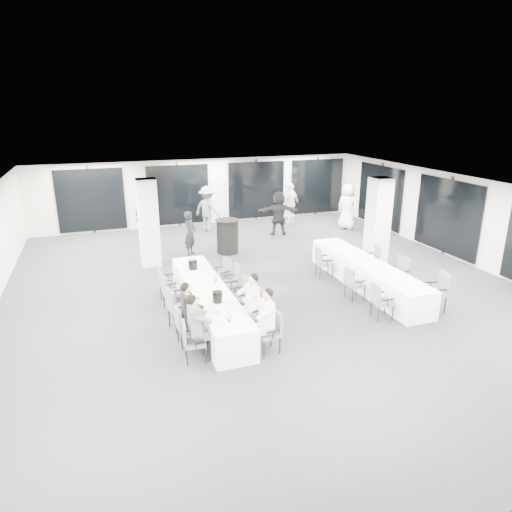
{
  "coord_description": "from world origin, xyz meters",
  "views": [
    {
      "loc": [
        -4.23,
        -11.17,
        4.92
      ],
      "look_at": [
        -0.38,
        -0.2,
        1.09
      ],
      "focal_mm": 32.0,
      "sensor_mm": 36.0,
      "label": 1
    }
  ],
  "objects_px": {
    "standing_guest_a": "(190,231)",
    "standing_guest_g": "(142,211)",
    "chair_main_right_far": "(224,272)",
    "chair_main_right_second": "(257,309)",
    "standing_guest_h": "(374,215)",
    "standing_guest_e": "(348,203)",
    "standing_guest_f": "(279,210)",
    "chair_main_left_near": "(191,339)",
    "chair_side_left_far": "(322,260)",
    "chair_main_left_second": "(184,324)",
    "chair_side_right_far": "(373,257)",
    "standing_guest_d": "(291,200)",
    "cocktail_table": "(228,236)",
    "chair_main_right_fourth": "(233,281)",
    "ice_bucket_near": "(217,297)",
    "chair_main_right_mid": "(243,293)",
    "standing_guest_c": "(207,206)",
    "chair_main_left_mid": "(177,306)",
    "chair_side_left_near": "(380,299)",
    "chair_side_right_near": "(438,289)",
    "chair_main_right_near": "(271,329)",
    "chair_side_left_mid": "(353,282)",
    "ice_bucket_far": "(193,264)",
    "chair_side_right_mid": "(400,271)",
    "banquet_table_main": "(208,302)",
    "chair_main_left_fourth": "(170,291)",
    "chair_main_left_far": "(165,280)",
    "banquet_table_side": "(366,274)"
  },
  "relations": [
    {
      "from": "chair_main_right_near",
      "to": "chair_main_right_far",
      "type": "distance_m",
      "value": 3.68
    },
    {
      "from": "chair_side_left_mid",
      "to": "standing_guest_f",
      "type": "distance_m",
      "value": 6.69
    },
    {
      "from": "cocktail_table",
      "to": "chair_main_right_second",
      "type": "relative_size",
      "value": 1.18
    },
    {
      "from": "chair_main_left_second",
      "to": "chair_main_left_fourth",
      "type": "relative_size",
      "value": 0.94
    },
    {
      "from": "standing_guest_e",
      "to": "standing_guest_f",
      "type": "bearing_deg",
      "value": 56.77
    },
    {
      "from": "chair_main_left_fourth",
      "to": "ice_bucket_near",
      "type": "distance_m",
      "value": 1.79
    },
    {
      "from": "banquet_table_main",
      "to": "chair_main_right_fourth",
      "type": "relative_size",
      "value": 5.17
    },
    {
      "from": "chair_main_right_fourth",
      "to": "chair_side_right_far",
      "type": "xyz_separation_m",
      "value": [
        4.68,
        0.6,
        -0.06
      ]
    },
    {
      "from": "standing_guest_c",
      "to": "ice_bucket_near",
      "type": "relative_size",
      "value": 8.39
    },
    {
      "from": "chair_side_left_far",
      "to": "ice_bucket_far",
      "type": "relative_size",
      "value": 3.4
    },
    {
      "from": "chair_side_right_mid",
      "to": "cocktail_table",
      "type": "bearing_deg",
      "value": 24.2
    },
    {
      "from": "chair_main_left_second",
      "to": "chair_side_right_near",
      "type": "xyz_separation_m",
      "value": [
        6.35,
        -0.33,
        0.07
      ]
    },
    {
      "from": "chair_main_left_mid",
      "to": "ice_bucket_near",
      "type": "relative_size",
      "value": 4.02
    },
    {
      "from": "chair_main_right_far",
      "to": "standing_guest_c",
      "type": "distance_m",
      "value": 6.4
    },
    {
      "from": "chair_side_left_far",
      "to": "chair_side_right_near",
      "type": "relative_size",
      "value": 0.93
    },
    {
      "from": "banquet_table_main",
      "to": "chair_side_left_near",
      "type": "bearing_deg",
      "value": -21.52
    },
    {
      "from": "chair_main_right_second",
      "to": "chair_main_right_far",
      "type": "height_order",
      "value": "chair_main_right_second"
    },
    {
      "from": "chair_main_left_near",
      "to": "chair_side_left_mid",
      "type": "xyz_separation_m",
      "value": [
        4.68,
        1.66,
        0.01
      ]
    },
    {
      "from": "chair_main_right_near",
      "to": "standing_guest_g",
      "type": "distance_m",
      "value": 10.55
    },
    {
      "from": "chair_main_right_mid",
      "to": "standing_guest_c",
      "type": "distance_m",
      "value": 8.11
    },
    {
      "from": "chair_side_left_near",
      "to": "standing_guest_g",
      "type": "relative_size",
      "value": 0.49
    },
    {
      "from": "chair_main_right_fourth",
      "to": "ice_bucket_near",
      "type": "xyz_separation_m",
      "value": [
        -0.83,
        -1.63,
        0.32
      ]
    },
    {
      "from": "standing_guest_g",
      "to": "chair_main_right_far",
      "type": "bearing_deg",
      "value": -55.71
    },
    {
      "from": "chair_main_left_second",
      "to": "chair_main_right_second",
      "type": "height_order",
      "value": "chair_main_right_second"
    },
    {
      "from": "chair_main_left_near",
      "to": "chair_main_left_second",
      "type": "height_order",
      "value": "chair_main_left_second"
    },
    {
      "from": "chair_main_right_far",
      "to": "standing_guest_a",
      "type": "bearing_deg",
      "value": -10.27
    },
    {
      "from": "chair_side_right_far",
      "to": "chair_main_right_far",
      "type": "bearing_deg",
      "value": 101.16
    },
    {
      "from": "banquet_table_main",
      "to": "cocktail_table",
      "type": "distance_m",
      "value": 5.1
    },
    {
      "from": "standing_guest_a",
      "to": "standing_guest_h",
      "type": "relative_size",
      "value": 1.0
    },
    {
      "from": "ice_bucket_far",
      "to": "chair_side_right_mid",
      "type": "bearing_deg",
      "value": -14.63
    },
    {
      "from": "standing_guest_a",
      "to": "standing_guest_g",
      "type": "xyz_separation_m",
      "value": [
        -1.23,
        3.41,
        0.04
      ]
    },
    {
      "from": "chair_main_left_second",
      "to": "chair_side_right_far",
      "type": "bearing_deg",
      "value": 108.81
    },
    {
      "from": "chair_main_right_fourth",
      "to": "ice_bucket_far",
      "type": "distance_m",
      "value": 1.19
    },
    {
      "from": "chair_main_right_far",
      "to": "ice_bucket_far",
      "type": "height_order",
      "value": "ice_bucket_far"
    },
    {
      "from": "chair_main_left_near",
      "to": "standing_guest_c",
      "type": "bearing_deg",
      "value": 170.51
    },
    {
      "from": "chair_main_right_second",
      "to": "standing_guest_a",
      "type": "relative_size",
      "value": 0.58
    },
    {
      "from": "banquet_table_side",
      "to": "standing_guest_g",
      "type": "distance_m",
      "value": 9.6
    },
    {
      "from": "chair_side_right_near",
      "to": "standing_guest_d",
      "type": "distance_m",
      "value": 9.55
    },
    {
      "from": "chair_main_left_second",
      "to": "standing_guest_g",
      "type": "height_order",
      "value": "standing_guest_g"
    },
    {
      "from": "banquet_table_side",
      "to": "standing_guest_f",
      "type": "distance_m",
      "value": 6.04
    },
    {
      "from": "chair_main_left_far",
      "to": "chair_side_left_far",
      "type": "relative_size",
      "value": 0.93
    },
    {
      "from": "chair_side_right_mid",
      "to": "standing_guest_h",
      "type": "distance_m",
      "value": 5.38
    },
    {
      "from": "chair_main_left_near",
      "to": "chair_side_left_far",
      "type": "distance_m",
      "value": 5.79
    },
    {
      "from": "standing_guest_d",
      "to": "chair_side_right_far",
      "type": "bearing_deg",
      "value": 57.31
    },
    {
      "from": "banquet_table_main",
      "to": "cocktail_table",
      "type": "xyz_separation_m",
      "value": [
        1.85,
        4.75,
        0.23
      ]
    },
    {
      "from": "chair_side_left_mid",
      "to": "chair_main_left_mid",
      "type": "bearing_deg",
      "value": -91.7
    },
    {
      "from": "chair_main_left_second",
      "to": "chair_side_right_far",
      "type": "height_order",
      "value": "chair_main_left_second"
    },
    {
      "from": "chair_main_left_second",
      "to": "standing_guest_e",
      "type": "height_order",
      "value": "standing_guest_e"
    },
    {
      "from": "standing_guest_g",
      "to": "standing_guest_h",
      "type": "xyz_separation_m",
      "value": [
        8.47,
        -3.53,
        -0.04
      ]
    },
    {
      "from": "ice_bucket_far",
      "to": "standing_guest_h",
      "type": "bearing_deg",
      "value": 23.28
    }
  ]
}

